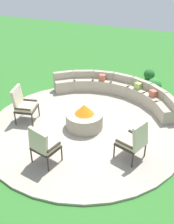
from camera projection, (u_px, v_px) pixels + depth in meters
The scene contains 9 objects.
ground_plane at pixel (84, 129), 8.01m from camera, with size 24.00×24.00×0.00m, color #2D6B28.
patio_circle at pixel (84, 128), 7.99m from camera, with size 5.64×5.64×0.06m, color #9E9384.
fire_pit at pixel (84, 118), 7.83m from camera, with size 1.06×1.06×0.73m.
curved_stone_bench at pixel (117, 90), 9.40m from camera, with size 4.43×1.79×0.68m.
lounge_chair_front_left at pixel (23, 104), 8.02m from camera, with size 0.70×0.71×1.06m.
lounge_chair_front_right at pixel (43, 145), 6.36m from camera, with size 0.68×0.65×1.05m.
lounge_chair_back_left at pixel (134, 140), 6.51m from camera, with size 0.77×0.75×1.05m.
potted_plant_0 at pixel (149, 76), 10.41m from camera, with size 0.41×0.41×0.63m.
potted_plant_4 at pixel (154, 87), 9.61m from camera, with size 0.50×0.50×0.67m.
Camera 1 is at (2.57, -6.12, 4.51)m, focal length 44.20 mm.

